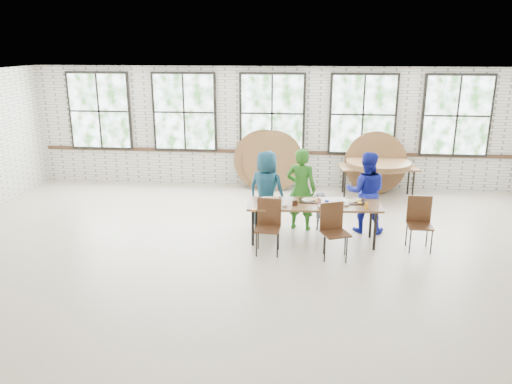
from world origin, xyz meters
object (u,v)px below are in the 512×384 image
dining_table (314,206)px  chair_near_right (334,226)px  storage_table (378,169)px  chair_near_left (269,221)px

dining_table → chair_near_right: (0.33, -0.64, -0.13)m
dining_table → storage_table: same height
dining_table → storage_table: size_ratio=1.31×
dining_table → chair_near_left: size_ratio=2.57×
dining_table → chair_near_right: 0.74m
chair_near_right → chair_near_left: bearing=151.9°
dining_table → chair_near_left: chair_near_left is taller
chair_near_left → chair_near_right: 1.12m
chair_near_left → chair_near_right: bearing=-1.7°
dining_table → chair_near_left: 0.95m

